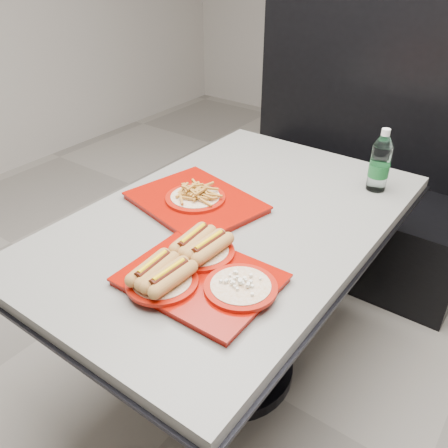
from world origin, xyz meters
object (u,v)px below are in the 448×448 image
Objects in this scene: diner_table at (231,257)px; tray_far at (195,199)px; tray_near at (196,271)px; water_bottle at (380,164)px; booth_bench at (350,188)px.

tray_far is (-0.15, -0.01, 0.19)m from diner_table.
water_bottle reaches higher than tray_near.
tray_near is 0.42m from tray_far.
tray_far is at bearing -175.87° from diner_table.
tray_far is 2.10× the size of water_bottle.
booth_bench is 5.73× the size of water_bottle.
water_bottle is at bearing 57.01° from diner_table.
tray_far is at bearing -97.67° from booth_bench.
water_bottle reaches higher than tray_far.
water_bottle is (0.31, -0.61, 0.45)m from booth_bench.
diner_table is 1.05× the size of booth_bench.
tray_far is (-0.15, -1.10, 0.37)m from booth_bench.
booth_bench is at bearing 82.33° from tray_far.
diner_table is at bearing 4.13° from tray_far.
tray_far is at bearing 129.56° from tray_near.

